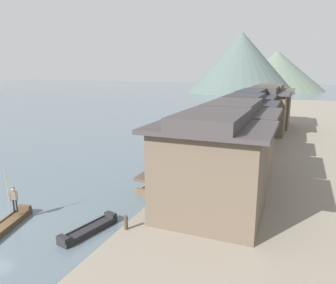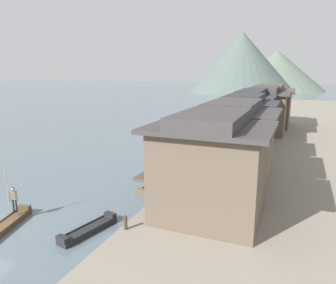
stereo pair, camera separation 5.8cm
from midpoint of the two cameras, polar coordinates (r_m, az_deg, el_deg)
riverbank_right at (r=42.43m, az=22.59°, el=-0.15°), size 18.00×110.00×0.78m
boat_foreground_poled at (r=21.63m, az=-27.37°, el=-13.45°), size 2.21×5.13×0.55m
boatman_person at (r=22.19m, az=-25.70°, el=-8.73°), size 0.53×0.37×3.04m
boat_moored_nearest at (r=73.43m, az=4.26°, el=5.78°), size 1.06×5.67×0.46m
boat_moored_second at (r=35.18m, az=4.52°, el=-2.16°), size 1.48×3.56×0.35m
boat_moored_third at (r=25.83m, az=-1.76°, el=-7.71°), size 1.88×4.45×0.49m
boat_moored_far at (r=19.72m, az=-13.87°, el=-14.87°), size 1.66×3.94×0.56m
house_waterfront_nearest at (r=18.45m, az=7.51°, el=-4.46°), size 6.99×5.95×6.14m
house_waterfront_second at (r=24.69m, az=11.29°, el=-0.16°), size 6.80×6.49×6.14m
house_waterfront_tall at (r=31.19m, az=13.26°, el=2.48°), size 6.28×5.76×6.14m
house_waterfront_narrow at (r=38.18m, az=14.42°, el=4.27°), size 5.48×7.17×6.14m
house_waterfront_far at (r=44.22m, az=16.47°, el=5.29°), size 6.84×5.84×6.14m
house_waterfront_end at (r=50.85m, az=17.49°, el=6.14°), size 7.15×8.25×6.14m
mooring_post_dock_near at (r=17.95m, az=-7.47°, el=-14.01°), size 0.20×0.20×0.78m
mooring_post_dock_mid at (r=27.92m, az=4.52°, el=-3.79°), size 0.20×0.20×0.95m
mooring_post_dock_far at (r=37.61m, az=9.40°, el=0.37°), size 0.20×0.20×0.84m
hill_far_west at (r=132.89m, az=12.96°, el=13.61°), size 41.77×41.77×23.10m
hill_far_centre at (r=149.08m, az=18.71°, el=11.94°), size 40.66×40.66×16.74m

